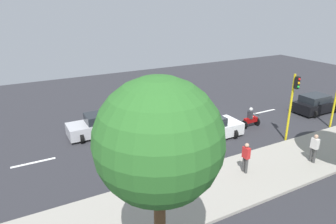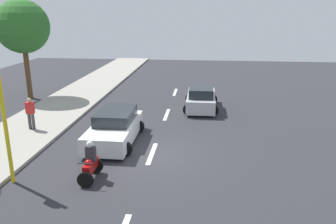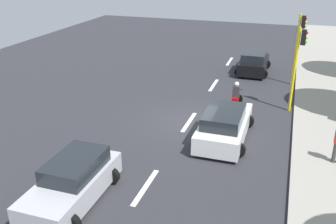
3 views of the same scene
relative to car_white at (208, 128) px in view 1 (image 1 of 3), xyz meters
The scene contains 15 objects.
ground_plane 2.49m from the car_white, 147.50° to the left, with size 40.00×60.00×0.10m, color #2D2D33.
sidewalk 5.20m from the car_white, 14.27° to the left, with size 4.00×60.00×0.15m, color #9E998E.
lane_stripe_far_north 10.93m from the car_white, 100.55° to the right, with size 0.20×2.40×0.01m, color white.
lane_stripe_north 5.18m from the car_white, 112.90° to the right, with size 0.20×2.40×0.01m, color white.
lane_stripe_mid 2.47m from the car_white, 147.50° to the left, with size 0.20×2.40×0.01m, color white.
lane_stripe_south 7.57m from the car_white, 105.36° to the left, with size 0.20×2.40×0.01m, color white.
lane_stripe_far_south 13.44m from the car_white, 98.56° to the left, with size 0.20×2.40×0.01m, color white.
car_white is the anchor object (origin of this frame).
car_silver 7.40m from the car_white, 123.27° to the right, with size 2.17×4.18×1.52m.
car_black 10.88m from the car_white, 89.66° to the left, with size 2.25×3.83×1.52m.
motorcycle 3.91m from the car_white, 91.17° to the left, with size 0.60×1.30×1.53m.
pedestrian_near_signal 6.53m from the car_white, 29.31° to the left, with size 0.40×0.24×1.69m.
pedestrian_by_tree 4.80m from the car_white, 11.04° to the right, with size 0.40×0.24×1.69m.
traffic_light_corner 5.71m from the car_white, 57.25° to the left, with size 0.49×0.24×4.50m.
street_tree_north 12.20m from the car_white, 43.13° to the right, with size 3.68×3.68×6.92m.
Camera 1 is at (17.07, -12.43, 8.70)m, focal length 32.22 mm.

